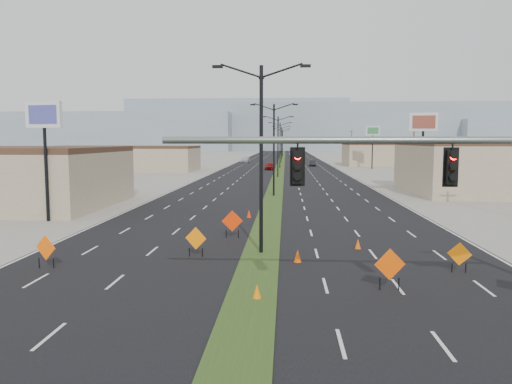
# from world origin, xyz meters

# --- Properties ---
(ground) EXTENTS (600.00, 600.00, 0.00)m
(ground) POSITION_xyz_m (0.00, 0.00, 0.00)
(ground) COLOR gray
(ground) RESTS_ON ground
(road_surface) EXTENTS (25.00, 400.00, 0.02)m
(road_surface) POSITION_xyz_m (0.00, 100.00, 0.00)
(road_surface) COLOR black
(road_surface) RESTS_ON ground
(median_strip) EXTENTS (2.00, 400.00, 0.04)m
(median_strip) POSITION_xyz_m (0.00, 100.00, 0.00)
(median_strip) COLOR #2E4016
(median_strip) RESTS_ON ground
(building_sw_far) EXTENTS (30.00, 14.00, 4.50)m
(building_sw_far) POSITION_xyz_m (-32.00, 85.00, 2.25)
(building_sw_far) COLOR tan
(building_sw_far) RESTS_ON ground
(building_se_far) EXTENTS (44.00, 16.00, 5.00)m
(building_se_far) POSITION_xyz_m (38.00, 110.00, 2.50)
(building_se_far) COLOR tan
(building_se_far) RESTS_ON ground
(mesa_west) EXTENTS (180.00, 50.00, 22.00)m
(mesa_west) POSITION_xyz_m (-120.00, 280.00, 11.00)
(mesa_west) COLOR gray
(mesa_west) RESTS_ON ground
(mesa_center) EXTENTS (220.00, 50.00, 28.00)m
(mesa_center) POSITION_xyz_m (40.00, 300.00, 14.00)
(mesa_center) COLOR gray
(mesa_center) RESTS_ON ground
(mesa_backdrop) EXTENTS (140.00, 50.00, 32.00)m
(mesa_backdrop) POSITION_xyz_m (-30.00, 320.00, 16.00)
(mesa_backdrop) COLOR gray
(mesa_backdrop) RESTS_ON ground
(signal_mast) EXTENTS (16.30, 0.60, 8.00)m
(signal_mast) POSITION_xyz_m (8.56, 2.00, 4.79)
(signal_mast) COLOR slate
(signal_mast) RESTS_ON ground
(streetlight_0) EXTENTS (5.15, 0.24, 10.02)m
(streetlight_0) POSITION_xyz_m (0.00, 12.00, 5.42)
(streetlight_0) COLOR black
(streetlight_0) RESTS_ON ground
(streetlight_1) EXTENTS (5.15, 0.24, 10.02)m
(streetlight_1) POSITION_xyz_m (0.00, 40.00, 5.42)
(streetlight_1) COLOR black
(streetlight_1) RESTS_ON ground
(streetlight_2) EXTENTS (5.15, 0.24, 10.02)m
(streetlight_2) POSITION_xyz_m (0.00, 68.00, 5.42)
(streetlight_2) COLOR black
(streetlight_2) RESTS_ON ground
(streetlight_3) EXTENTS (5.15, 0.24, 10.02)m
(streetlight_3) POSITION_xyz_m (0.00, 96.00, 5.42)
(streetlight_3) COLOR black
(streetlight_3) RESTS_ON ground
(streetlight_4) EXTENTS (5.15, 0.24, 10.02)m
(streetlight_4) POSITION_xyz_m (0.00, 124.00, 5.42)
(streetlight_4) COLOR black
(streetlight_4) RESTS_ON ground
(streetlight_5) EXTENTS (5.15, 0.24, 10.02)m
(streetlight_5) POSITION_xyz_m (0.00, 152.00, 5.42)
(streetlight_5) COLOR black
(streetlight_5) RESTS_ON ground
(streetlight_6) EXTENTS (5.15, 0.24, 10.02)m
(streetlight_6) POSITION_xyz_m (0.00, 180.00, 5.42)
(streetlight_6) COLOR black
(streetlight_6) RESTS_ON ground
(utility_pole_1) EXTENTS (1.60, 0.20, 9.00)m
(utility_pole_1) POSITION_xyz_m (20.00, 60.00, 4.67)
(utility_pole_1) COLOR #4C3823
(utility_pole_1) RESTS_ON ground
(utility_pole_2) EXTENTS (1.60, 0.20, 9.00)m
(utility_pole_2) POSITION_xyz_m (20.00, 95.00, 4.67)
(utility_pole_2) COLOR #4C3823
(utility_pole_2) RESTS_ON ground
(utility_pole_3) EXTENTS (1.60, 0.20, 9.00)m
(utility_pole_3) POSITION_xyz_m (20.00, 130.00, 4.67)
(utility_pole_3) COLOR #4C3823
(utility_pole_3) RESTS_ON ground
(car_left) EXTENTS (2.17, 4.71, 1.56)m
(car_left) POSITION_xyz_m (-2.00, 89.13, 0.78)
(car_left) COLOR maroon
(car_left) RESTS_ON ground
(car_mid) EXTENTS (1.84, 4.26, 1.36)m
(car_mid) POSITION_xyz_m (7.74, 104.58, 0.68)
(car_mid) COLOR black
(car_mid) RESTS_ON ground
(car_far) EXTENTS (2.60, 5.29, 1.48)m
(car_far) POSITION_xyz_m (-9.94, 123.95, 0.74)
(car_far) COLOR silver
(car_far) RESTS_ON ground
(construction_sign_0) EXTENTS (1.16, 0.48, 1.63)m
(construction_sign_0) POSITION_xyz_m (-10.07, 8.11, 0.96)
(construction_sign_0) COLOR #F55605
(construction_sign_0) RESTS_ON ground
(construction_sign_1) EXTENTS (1.16, 0.35, 1.58)m
(construction_sign_1) POSITION_xyz_m (-3.37, 10.92, 0.93)
(construction_sign_1) COLOR orange
(construction_sign_1) RESTS_ON ground
(construction_sign_2) EXTENTS (1.30, 0.31, 1.76)m
(construction_sign_2) POSITION_xyz_m (-2.00, 15.99, 1.04)
(construction_sign_2) COLOR red
(construction_sign_2) RESTS_ON ground
(construction_sign_3) EXTENTS (1.29, 0.27, 1.74)m
(construction_sign_3) POSITION_xyz_m (5.55, 5.53, 1.03)
(construction_sign_3) COLOR #E24B04
(construction_sign_3) RESTS_ON ground
(construction_sign_5) EXTENTS (0.99, 0.49, 1.43)m
(construction_sign_5) POSITION_xyz_m (9.32, 8.47, 0.83)
(construction_sign_5) COLOR orange
(construction_sign_5) RESTS_ON ground
(cone_0) EXTENTS (0.46, 0.46, 0.60)m
(cone_0) POSITION_xyz_m (0.23, 4.08, 0.30)
(cone_0) COLOR orange
(cone_0) RESTS_ON ground
(cone_1) EXTENTS (0.46, 0.46, 0.58)m
(cone_1) POSITION_xyz_m (5.39, 13.31, 0.29)
(cone_1) COLOR #E55304
(cone_1) RESTS_ON ground
(cone_2) EXTENTS (0.44, 0.44, 0.65)m
(cone_2) POSITION_xyz_m (1.93, 10.02, 0.33)
(cone_2) COLOR #D94904
(cone_2) RESTS_ON ground
(cone_3) EXTENTS (0.43, 0.43, 0.64)m
(cone_3) POSITION_xyz_m (-1.57, 24.28, 0.32)
(cone_3) COLOR red
(cone_3) RESTS_ON ground
(pole_sign_west) EXTENTS (2.94, 0.87, 8.98)m
(pole_sign_west) POSITION_xyz_m (-16.66, 21.81, 7.29)
(pole_sign_west) COLOR black
(pole_sign_west) RESTS_ON ground
(pole_sign_east_near) EXTENTS (2.97, 0.84, 9.07)m
(pole_sign_east_near) POSITION_xyz_m (16.15, 40.78, 7.37)
(pole_sign_east_near) COLOR black
(pole_sign_east_near) RESTS_ON ground
(pole_sign_east_far) EXTENTS (2.87, 1.56, 9.17)m
(pole_sign_east_far) POSITION_xyz_m (19.84, 93.96, 7.46)
(pole_sign_east_far) COLOR black
(pole_sign_east_far) RESTS_ON ground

